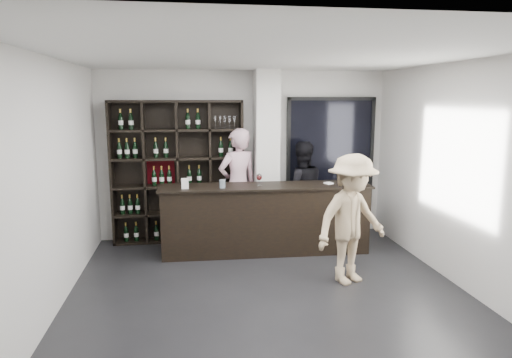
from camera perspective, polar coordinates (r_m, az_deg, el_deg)
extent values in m
cube|color=black|center=(5.78, 1.97, -14.89)|extent=(5.00, 5.50, 0.01)
cube|color=silver|center=(7.79, 1.31, 2.85)|extent=(0.40, 0.40, 2.90)
cube|color=black|center=(8.29, 9.26, 2.81)|extent=(1.60, 0.08, 2.10)
cube|color=black|center=(8.29, 9.26, 2.81)|extent=(1.48, 0.02, 1.98)
cube|color=black|center=(7.25, 1.18, -5.14)|extent=(3.22, 0.60, 1.06)
cube|color=black|center=(7.13, 1.20, -0.92)|extent=(3.30, 0.68, 0.03)
imported|color=#C89EAA|center=(7.73, -2.27, -0.82)|extent=(0.83, 0.69, 1.94)
imported|color=black|center=(7.94, 5.65, -1.43)|extent=(0.83, 0.65, 1.70)
imported|color=tan|center=(6.13, 11.86, -4.96)|extent=(1.28, 1.03, 1.73)
cylinder|color=#AEC1D2|center=(6.94, -4.23, -0.60)|extent=(0.12, 0.12, 0.12)
cube|color=white|center=(7.34, 9.06, -0.52)|extent=(0.15, 0.15, 0.02)
cube|color=white|center=(6.93, -8.87, -0.57)|extent=(0.11, 0.05, 0.16)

